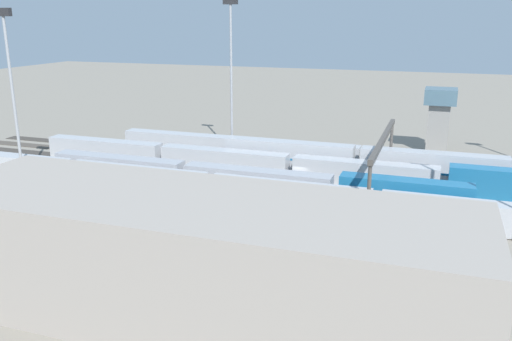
# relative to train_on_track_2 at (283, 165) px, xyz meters

# --- Properties ---
(ground_plane) EXTENTS (400.00, 400.00, 0.00)m
(ground_plane) POSITION_rel_train_on_track_2_xyz_m (-3.29, 2.50, -2.09)
(ground_plane) COLOR gray
(track_bed_0) EXTENTS (140.00, 2.80, 0.12)m
(track_bed_0) POSITION_rel_train_on_track_2_xyz_m (-3.29, -10.00, -2.03)
(track_bed_0) COLOR #3D3833
(track_bed_0) RESTS_ON ground_plane
(track_bed_1) EXTENTS (140.00, 2.80, 0.12)m
(track_bed_1) POSITION_rel_train_on_track_2_xyz_m (-3.29, -5.00, -2.03)
(track_bed_1) COLOR #4C443D
(track_bed_1) RESTS_ON ground_plane
(track_bed_2) EXTENTS (140.00, 2.80, 0.12)m
(track_bed_2) POSITION_rel_train_on_track_2_xyz_m (-3.29, 0.00, -2.03)
(track_bed_2) COLOR #3D3833
(track_bed_2) RESTS_ON ground_plane
(track_bed_3) EXTENTS (140.00, 2.80, 0.12)m
(track_bed_3) POSITION_rel_train_on_track_2_xyz_m (-3.29, 5.00, -2.03)
(track_bed_3) COLOR #4C443D
(track_bed_3) RESTS_ON ground_plane
(track_bed_4) EXTENTS (140.00, 2.80, 0.12)m
(track_bed_4) POSITION_rel_train_on_track_2_xyz_m (-3.29, 10.00, -2.03)
(track_bed_4) COLOR #4C443D
(track_bed_4) RESTS_ON ground_plane
(track_bed_5) EXTENTS (140.00, 2.80, 0.12)m
(track_bed_5) POSITION_rel_train_on_track_2_xyz_m (-3.29, 15.00, -2.03)
(track_bed_5) COLOR #3D3833
(track_bed_5) RESTS_ON ground_plane
(train_on_track_2) EXTENTS (90.60, 3.00, 4.40)m
(train_on_track_2) POSITION_rel_train_on_track_2_xyz_m (0.00, 0.00, 0.00)
(train_on_track_2) COLOR #1E6B9E
(train_on_track_2) RESTS_ON ground_plane
(train_on_track_5) EXTENTS (119.80, 3.00, 3.80)m
(train_on_track_5) POSITION_rel_train_on_track_2_xyz_m (-5.13, 15.00, -0.07)
(train_on_track_5) COLOR #B7BABF
(train_on_track_5) RESTS_ON ground_plane
(train_on_track_0) EXTENTS (71.40, 3.00, 3.80)m
(train_on_track_0) POSITION_rel_train_on_track_2_xyz_m (0.13, -10.00, -0.07)
(train_on_track_0) COLOR #B7BABF
(train_on_track_0) RESTS_ON ground_plane
(train_on_track_4) EXTENTS (66.40, 3.00, 4.40)m
(train_on_track_4) POSITION_rel_train_on_track_2_xyz_m (2.72, 10.00, 0.02)
(train_on_track_4) COLOR #1E6B9E
(train_on_track_4) RESTS_ON ground_plane
(train_on_track_1) EXTENTS (71.40, 3.06, 5.00)m
(train_on_track_1) POSITION_rel_train_on_track_2_xyz_m (-23.75, -5.00, 0.49)
(train_on_track_1) COLOR #B7BABF
(train_on_track_1) RESTS_ON ground_plane
(light_mast_0) EXTENTS (2.80, 0.70, 29.52)m
(light_mast_0) POSITION_rel_train_on_track_2_xyz_m (14.48, -13.50, 16.50)
(light_mast_0) COLOR #9EA0A5
(light_mast_0) RESTS_ON ground_plane
(light_mast_1) EXTENTS (2.80, 0.70, 27.34)m
(light_mast_1) POSITION_rel_train_on_track_2_xyz_m (37.81, 18.17, 15.32)
(light_mast_1) COLOR #9EA0A5
(light_mast_1) RESTS_ON ground_plane
(signal_gantry) EXTENTS (0.70, 30.00, 8.80)m
(signal_gantry) POSITION_rel_train_on_track_2_xyz_m (-16.44, 2.50, 5.46)
(signal_gantry) COLOR #4C4742
(signal_gantry) RESTS_ON ground_plane
(maintenance_shed) EXTENTS (48.83, 15.02, 11.03)m
(maintenance_shed) POSITION_rel_train_on_track_2_xyz_m (-4.95, 44.15, 3.43)
(maintenance_shed) COLOR #9E9389
(maintenance_shed) RESTS_ON ground_plane
(control_tower) EXTENTS (6.00, 6.00, 12.75)m
(control_tower) POSITION_rel_train_on_track_2_xyz_m (-24.01, -26.92, 5.39)
(control_tower) COLOR gray
(control_tower) RESTS_ON ground_plane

